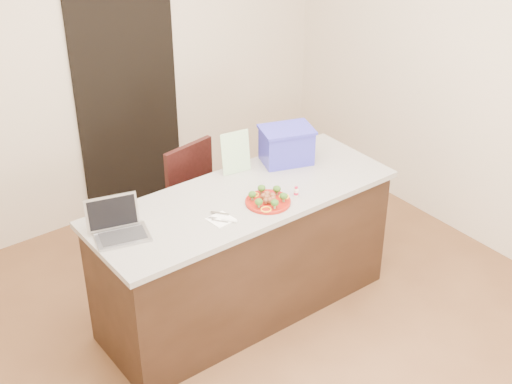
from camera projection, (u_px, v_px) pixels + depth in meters
ground at (266, 326)px, 4.88m from camera, size 4.00×4.00×0.00m
room_shell at (268, 108)px, 4.06m from camera, size 4.00×4.00×4.00m
doorway at (128, 97)px, 5.79m from camera, size 0.90×0.02×2.00m
island at (244, 254)px, 4.82m from camera, size 2.06×0.76×0.92m
plate at (268, 201)px, 4.50m from camera, size 0.29×0.29×0.02m
meatballs at (269, 198)px, 4.49m from camera, size 0.11×0.12×0.04m
broccoli at (268, 195)px, 4.48m from camera, size 0.24×0.24×0.04m
pepper_rings at (268, 200)px, 4.50m from camera, size 0.26×0.26×0.01m
napkin at (221, 219)px, 4.34m from camera, size 0.15×0.15×0.01m
fork at (218, 219)px, 4.33m from camera, size 0.07×0.13×0.00m
knife at (227, 218)px, 4.34m from camera, size 0.08×0.20×0.01m
yogurt_bottle at (296, 192)px, 4.57m from camera, size 0.03×0.03×0.07m
laptop at (117, 225)px, 4.18m from camera, size 0.36×0.32×0.22m
leaflet at (236, 152)px, 4.79m from camera, size 0.21×0.08×0.29m
blue_box at (286, 145)px, 4.93m from camera, size 0.42×0.36×0.26m
chair at (198, 201)px, 5.25m from camera, size 0.49×0.49×0.97m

